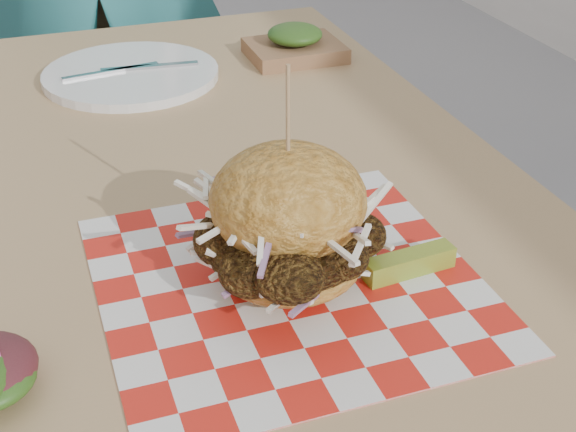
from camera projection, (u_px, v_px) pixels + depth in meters
name	position (u px, v px, depth m)	size (l,w,h in m)	color
patio_table	(184.00, 230.00, 1.01)	(0.80, 1.20, 0.75)	tan
patio_chair	(92.00, 49.00, 1.94)	(0.47, 0.47, 0.95)	tan
paper_liner	(288.00, 281.00, 0.78)	(0.36, 0.36, 0.00)	red
sandwich	(288.00, 227.00, 0.75)	(0.19, 0.19, 0.22)	#BF8836
pickle_spear	(409.00, 263.00, 0.79)	(0.10, 0.02, 0.02)	olive
place_setting	(131.00, 74.00, 1.24)	(0.27, 0.27, 0.02)	white
kraft_tray	(295.00, 44.00, 1.31)	(0.15, 0.12, 0.06)	brown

